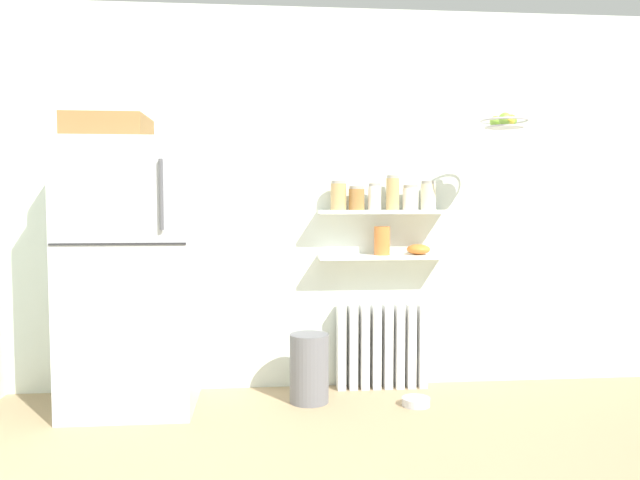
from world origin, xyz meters
The scene contains 16 objects.
back_wall centered at (0.00, 2.05, 1.30)m, with size 7.04×0.10×2.60m, color silver.
refrigerator centered at (-1.31, 1.67, 0.87)m, with size 0.77×0.69×1.81m.
radiator centered at (0.33, 1.92, 0.29)m, with size 0.62×0.12×0.58m.
wall_shelf_lower centered at (0.33, 1.89, 0.91)m, with size 0.88×0.22×0.03m, color white.
wall_shelf_upper centered at (0.33, 1.89, 1.22)m, with size 0.88×0.22×0.03m, color white.
storage_jar_0 centered at (0.02, 1.89, 1.33)m, with size 0.11×0.11×0.20m.
storage_jar_1 centered at (0.15, 1.89, 1.31)m, with size 0.11×0.11×0.16m.
storage_jar_2 centered at (0.27, 1.89, 1.32)m, with size 0.09×0.09×0.18m.
storage_jar_3 centered at (0.39, 1.89, 1.35)m, with size 0.09×0.09×0.23m.
storage_jar_4 centered at (0.52, 1.89, 1.32)m, with size 0.11×0.11×0.17m.
storage_jar_5 centered at (0.64, 1.89, 1.33)m, with size 0.11×0.11×0.20m.
vase centered at (0.32, 1.89, 1.02)m, with size 0.11×0.11×0.19m, color #CC7033.
shelf_bowl centered at (0.58, 1.89, 0.96)m, with size 0.16×0.16×0.07m, color orange.
trash_bin centered at (-0.19, 1.66, 0.22)m, with size 0.25×0.25×0.44m, color slate.
pet_food_bowl centered at (0.48, 1.52, 0.03)m, with size 0.18×0.18×0.05m, color #B7B7BC.
hanging_fruit_basket centered at (1.03, 1.55, 1.79)m, with size 0.30×0.30×0.09m.
Camera 1 is at (-0.48, -2.23, 1.30)m, focal length 34.63 mm.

